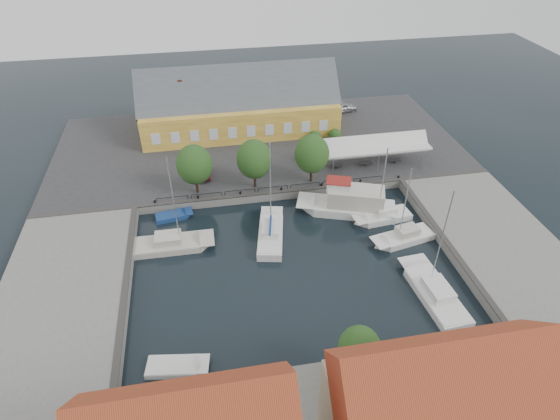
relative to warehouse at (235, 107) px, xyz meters
name	(u,v)px	position (x,y,z in m)	size (l,w,h in m)	color
ground	(290,255)	(2.60, -28.36, -4.43)	(140.00, 140.00, 0.00)	black
north_quay	(259,146)	(2.60, -5.36, -3.93)	(56.00, 26.00, 1.00)	#2D2D30
west_quay	(64,293)	(-19.40, -30.36, -3.93)	(12.00, 24.00, 1.00)	slate
east_quay	(495,239)	(24.60, -30.36, -3.93)	(12.00, 24.00, 1.00)	slate
quay_edge_fittings	(282,220)	(2.62, -23.61, -3.37)	(56.00, 24.72, 0.40)	#383533
warehouse	(235,107)	(0.00, 0.00, 0.00)	(28.56, 14.00, 9.55)	gold
tent_canopy	(375,146)	(16.60, -13.86, -0.74)	(14.00, 4.00, 2.83)	white
quay_trees	(254,159)	(0.60, -16.36, 0.45)	(18.20, 4.20, 6.30)	black
car_silver	(343,107)	(17.38, 2.78, -2.65)	(1.85, 4.60, 1.57)	#A5A7AD
car_red	(201,170)	(-5.82, -12.46, -2.74)	(1.46, 4.20, 1.38)	maroon
center_sailboat	(271,235)	(1.05, -25.15, -4.06)	(4.16, 8.77, 11.77)	white
trawler	(350,204)	(10.93, -22.11, -3.41)	(11.82, 6.96, 5.00)	white
east_boat_a	(383,217)	(14.25, -24.21, -4.17)	(7.10, 3.00, 9.99)	white
east_boat_b	(404,238)	(15.15, -28.22, -4.17)	(7.35, 3.69, 9.86)	white
east_boat_c	(434,294)	(14.79, -36.42, -4.17)	(3.62, 9.66, 11.94)	white
west_boat_b	(173,245)	(-9.48, -24.84, -4.17)	(8.53, 3.02, 11.50)	beige
launch_sw	(177,368)	(-9.13, -40.15, -4.34)	(5.28, 2.63, 0.98)	white
launch_nw	(173,217)	(-9.42, -19.56, -4.34)	(4.45, 2.32, 0.88)	navy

